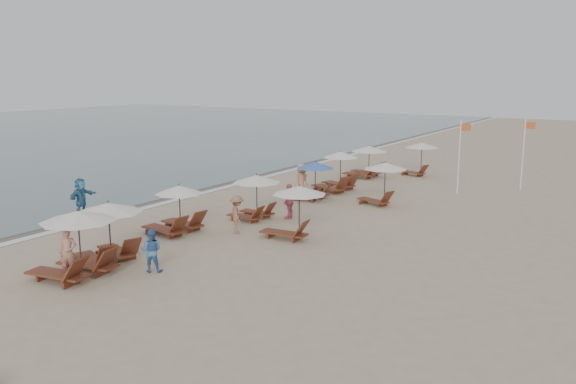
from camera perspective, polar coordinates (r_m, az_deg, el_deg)
The scene contains 21 objects.
ground at distance 19.65m, azimuth -2.53°, elevation -8.64°, with size 160.00×160.00×0.00m, color tan.
wet_sand_band at distance 34.77m, azimuth -10.17°, elevation 0.03°, with size 3.20×140.00×0.01m, color #6B5E4C.
foam_line at distance 33.93m, azimuth -8.54°, elevation -0.18°, with size 0.50×140.00×0.02m, color white.
lounger_station_0 at distance 20.89m, azimuth -19.84°, elevation -4.87°, with size 2.88×2.46×2.33m.
lounger_station_1 at distance 22.21m, azimuth -17.14°, elevation -3.66°, with size 2.72×2.46×2.24m.
lounger_station_2 at distance 25.69m, azimuth -10.82°, elevation -1.84°, with size 2.61×2.17×2.10m.
lounger_station_3 at distance 27.55m, azimuth -3.32°, elevation -0.28°, with size 2.42×2.26×2.12m.
lounger_station_4 at distance 31.95m, azimuth 2.32°, elevation 1.13°, with size 2.37×2.04×2.08m.
lounger_station_5 at distance 34.44m, azimuth 4.59°, elevation 1.73°, with size 2.72×2.75×2.32m.
lounger_station_6 at distance 39.18m, azimuth 7.43°, elevation 2.90°, with size 2.77×2.40×2.08m.
inland_station_0 at distance 24.21m, azimuth 0.44°, elevation -1.43°, with size 2.71×2.24×2.22m.
inland_station_1 at distance 30.90m, azimuth 8.92°, elevation 1.39°, with size 2.60×2.24×2.22m.
inland_station_2 at distance 40.35m, azimuth 12.45°, elevation 3.62°, with size 2.56×2.24×2.22m.
beachgoer_near at distance 21.34m, azimuth -20.40°, elevation -5.46°, with size 0.59×0.39×1.62m, color tan.
beachgoer_mid_a at distance 20.93m, azimuth -12.99°, elevation -5.51°, with size 0.73×0.57×1.51m, color #3867AA.
beachgoer_mid_b at distance 25.35m, azimuth -4.92°, elevation -2.16°, with size 1.05×0.61×1.63m, color #865D44.
beachgoer_far_a at distance 27.76m, azimuth 0.15°, elevation -0.89°, with size 0.97×0.41×1.66m, color #C74F6C.
beachgoer_far_b at distance 32.89m, azimuth 1.27°, elevation 1.17°, with size 0.89×0.58×1.81m, color tan.
waterline_walker at distance 30.04m, azimuth -19.28°, elevation -0.44°, with size 1.69×0.54×1.82m, color teal.
flag_pole_near at distance 34.55m, azimuth 16.20°, elevation 3.60°, with size 0.59×0.08×4.19m.
flag_pole_far at distance 37.03m, azimuth 21.74°, elevation 3.73°, with size 0.60×0.08×4.19m.
Camera 1 is at (10.53, -15.18, 6.71)m, focal length 36.99 mm.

